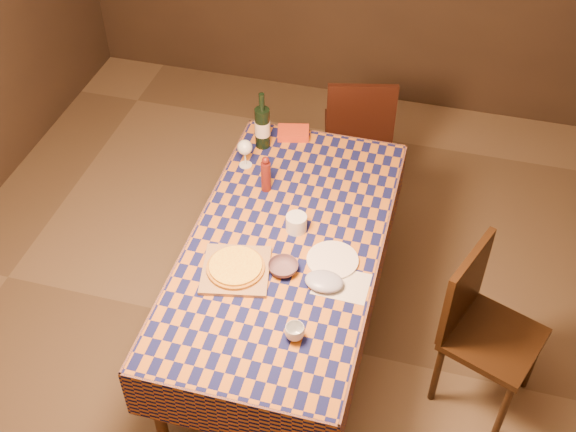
{
  "coord_description": "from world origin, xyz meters",
  "views": [
    {
      "loc": [
        0.65,
        -2.39,
        3.3
      ],
      "look_at": [
        0.0,
        0.05,
        0.9
      ],
      "focal_mm": 45.0,
      "sensor_mm": 36.0,
      "label": 1
    }
  ],
  "objects_px": {
    "wine_bottle": "(262,127)",
    "chair_right": "(481,322)",
    "cutting_board": "(236,270)",
    "dining_table": "(285,253)",
    "pizza": "(236,267)",
    "bowl": "(283,268)",
    "chair_far": "(358,129)",
    "white_plate": "(332,260)"
  },
  "relations": [
    {
      "from": "bowl",
      "to": "chair_right",
      "type": "xyz_separation_m",
      "value": [
        0.95,
        0.14,
        -0.27
      ]
    },
    {
      "from": "dining_table",
      "to": "wine_bottle",
      "type": "relative_size",
      "value": 5.32
    },
    {
      "from": "dining_table",
      "to": "cutting_board",
      "type": "xyz_separation_m",
      "value": [
        -0.17,
        -0.25,
        0.09
      ]
    },
    {
      "from": "bowl",
      "to": "pizza",
      "type": "bearing_deg",
      "value": -163.97
    },
    {
      "from": "bowl",
      "to": "dining_table",
      "type": "bearing_deg",
      "value": 102.05
    },
    {
      "from": "pizza",
      "to": "wine_bottle",
      "type": "xyz_separation_m",
      "value": [
        -0.15,
        0.96,
        0.1
      ]
    },
    {
      "from": "dining_table",
      "to": "pizza",
      "type": "relative_size",
      "value": 6.08
    },
    {
      "from": "chair_right",
      "to": "white_plate",
      "type": "bearing_deg",
      "value": -178.38
    },
    {
      "from": "bowl",
      "to": "chair_far",
      "type": "relative_size",
      "value": 0.15
    },
    {
      "from": "bowl",
      "to": "chair_far",
      "type": "xyz_separation_m",
      "value": [
        0.08,
        1.52,
        -0.27
      ]
    },
    {
      "from": "wine_bottle",
      "to": "chair_right",
      "type": "distance_m",
      "value": 1.56
    },
    {
      "from": "wine_bottle",
      "to": "chair_far",
      "type": "bearing_deg",
      "value": 54.19
    },
    {
      "from": "cutting_board",
      "to": "bowl",
      "type": "distance_m",
      "value": 0.22
    },
    {
      "from": "pizza",
      "to": "chair_far",
      "type": "bearing_deg",
      "value": 79.33
    },
    {
      "from": "bowl",
      "to": "white_plate",
      "type": "distance_m",
      "value": 0.24
    },
    {
      "from": "wine_bottle",
      "to": "white_plate",
      "type": "relative_size",
      "value": 1.39
    },
    {
      "from": "cutting_board",
      "to": "bowl",
      "type": "bearing_deg",
      "value": 16.03
    },
    {
      "from": "cutting_board",
      "to": "white_plate",
      "type": "relative_size",
      "value": 1.26
    },
    {
      "from": "dining_table",
      "to": "chair_right",
      "type": "height_order",
      "value": "chair_right"
    },
    {
      "from": "chair_right",
      "to": "pizza",
      "type": "bearing_deg",
      "value": -170.08
    },
    {
      "from": "cutting_board",
      "to": "bowl",
      "type": "relative_size",
      "value": 2.19
    },
    {
      "from": "bowl",
      "to": "white_plate",
      "type": "bearing_deg",
      "value": 29.96
    },
    {
      "from": "dining_table",
      "to": "chair_far",
      "type": "distance_m",
      "value": 1.35
    },
    {
      "from": "cutting_board",
      "to": "chair_right",
      "type": "height_order",
      "value": "chair_right"
    },
    {
      "from": "cutting_board",
      "to": "wine_bottle",
      "type": "distance_m",
      "value": 0.98
    },
    {
      "from": "pizza",
      "to": "bowl",
      "type": "distance_m",
      "value": 0.22
    },
    {
      "from": "wine_bottle",
      "to": "cutting_board",
      "type": "bearing_deg",
      "value": -81.12
    },
    {
      "from": "pizza",
      "to": "bowl",
      "type": "height_order",
      "value": "pizza"
    },
    {
      "from": "pizza",
      "to": "bowl",
      "type": "xyz_separation_m",
      "value": [
        0.21,
        0.06,
        -0.01
      ]
    },
    {
      "from": "pizza",
      "to": "cutting_board",
      "type": "bearing_deg",
      "value": -135.0
    },
    {
      "from": "pizza",
      "to": "white_plate",
      "type": "height_order",
      "value": "pizza"
    },
    {
      "from": "dining_table",
      "to": "pizza",
      "type": "height_order",
      "value": "pizza"
    },
    {
      "from": "dining_table",
      "to": "chair_right",
      "type": "xyz_separation_m",
      "value": [
        0.99,
        -0.04,
        -0.17
      ]
    },
    {
      "from": "cutting_board",
      "to": "bowl",
      "type": "xyz_separation_m",
      "value": [
        0.21,
        0.06,
        0.01
      ]
    },
    {
      "from": "wine_bottle",
      "to": "chair_far",
      "type": "height_order",
      "value": "wine_bottle"
    },
    {
      "from": "cutting_board",
      "to": "chair_right",
      "type": "xyz_separation_m",
      "value": [
        1.17,
        0.2,
        -0.26
      ]
    },
    {
      "from": "wine_bottle",
      "to": "chair_far",
      "type": "distance_m",
      "value": 0.85
    },
    {
      "from": "cutting_board",
      "to": "chair_right",
      "type": "bearing_deg",
      "value": 9.92
    },
    {
      "from": "dining_table",
      "to": "chair_right",
      "type": "bearing_deg",
      "value": -2.58
    },
    {
      "from": "dining_table",
      "to": "white_plate",
      "type": "bearing_deg",
      "value": -14.66
    },
    {
      "from": "pizza",
      "to": "white_plate",
      "type": "relative_size",
      "value": 1.22
    },
    {
      "from": "wine_bottle",
      "to": "chair_right",
      "type": "height_order",
      "value": "wine_bottle"
    }
  ]
}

